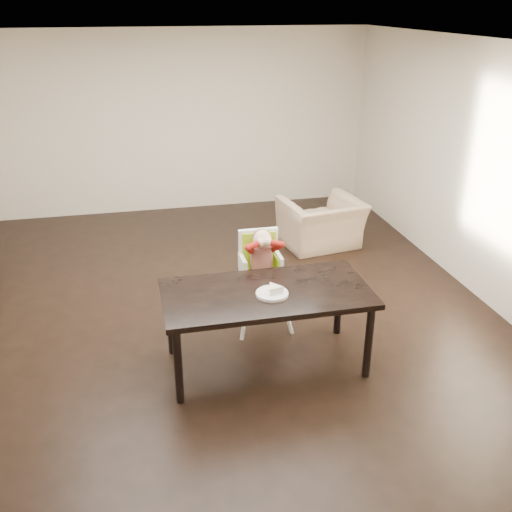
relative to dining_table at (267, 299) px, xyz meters
The scene contains 6 objects.
ground 1.24m from the dining_table, 111.11° to the left, with size 7.00×7.00×0.00m, color black.
room_walls 1.58m from the dining_table, 111.11° to the left, with size 6.02×7.02×2.71m.
dining_table is the anchor object (origin of this frame).
high_chair 0.74m from the dining_table, 80.75° to the left, with size 0.44×0.44×1.04m.
plate 0.14m from the dining_table, 64.71° to the right, with size 0.33×0.33×0.08m.
armchair 2.87m from the dining_table, 61.63° to the left, with size 0.99×0.64×0.87m, color tan.
Camera 1 is at (-0.67, -5.21, 3.05)m, focal length 40.00 mm.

